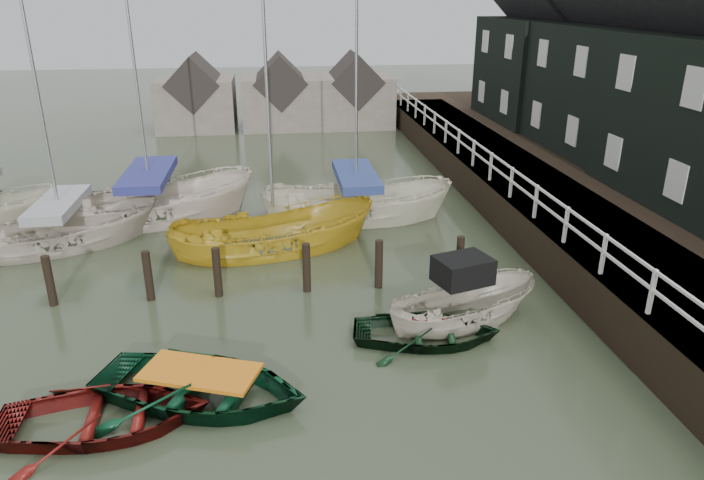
{
  "coord_description": "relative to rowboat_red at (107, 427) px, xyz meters",
  "views": [
    {
      "loc": [
        0.47,
        -12.65,
        7.69
      ],
      "look_at": [
        2.47,
        3.14,
        1.4
      ],
      "focal_mm": 32.0,
      "sensor_mm": 36.0,
      "label": 1
    }
  ],
  "objects": [
    {
      "name": "mooring_pilings",
      "position": [
        1.81,
        5.39,
        0.5
      ],
      "size": [
        13.72,
        0.22,
        1.8
      ],
      "color": "black",
      "rests_on": "ground"
    },
    {
      "name": "rowboat_dkgreen",
      "position": [
        6.79,
        2.38,
        0.0
      ],
      "size": [
        3.82,
        3.0,
        0.72
      ],
      "primitive_type": "imported",
      "rotation": [
        0.0,
        0.0,
        1.41
      ],
      "color": "black",
      "rests_on": "ground"
    },
    {
      "name": "pier",
      "position": [
        12.41,
        12.39,
        0.71
      ],
      "size": [
        3.04,
        32.0,
        2.7
      ],
      "color": "black",
      "rests_on": "ground"
    },
    {
      "name": "rowboat_green",
      "position": [
        1.73,
        0.65,
        0.0
      ],
      "size": [
        5.24,
        4.49,
        0.91
      ],
      "primitive_type": "imported",
      "rotation": [
        0.0,
        0.0,
        1.22
      ],
      "color": "#08311A",
      "rests_on": "ground"
    },
    {
      "name": "motorboat",
      "position": [
        7.87,
        3.14,
        0.1
      ],
      "size": [
        4.41,
        2.71,
        2.47
      ],
      "rotation": [
        0.0,
        0.0,
        1.87
      ],
      "color": "beige",
      "rests_on": "ground"
    },
    {
      "name": "sailboat_c",
      "position": [
        3.27,
        8.63,
        0.01
      ],
      "size": [
        7.03,
        3.76,
        11.46
      ],
      "rotation": [
        0.0,
        0.0,
        1.77
      ],
      "color": "gold",
      "rests_on": "ground"
    },
    {
      "name": "rowboat_red",
      "position": [
        0.0,
        0.0,
        0.0
      ],
      "size": [
        4.0,
        2.93,
        0.81
      ],
      "primitive_type": "imported",
      "rotation": [
        0.0,
        0.0,
        1.61
      ],
      "color": "#5B100D",
      "rests_on": "ground"
    },
    {
      "name": "land_strip",
      "position": [
        17.93,
        12.39,
        0.0
      ],
      "size": [
        14.0,
        38.0,
        1.5
      ],
      "primitive_type": "cube",
      "color": "black",
      "rests_on": "ground"
    },
    {
      "name": "sailboat_d",
      "position": [
        6.27,
        11.24,
        0.06
      ],
      "size": [
        7.14,
        3.27,
        12.69
      ],
      "rotation": [
        0.0,
        0.0,
        1.47
      ],
      "color": "silver",
      "rests_on": "ground"
    },
    {
      "name": "sailboat_a",
      "position": [
        -3.51,
        9.71,
        0.06
      ],
      "size": [
        6.54,
        4.47,
        10.89
      ],
      "rotation": [
        0.0,
        0.0,
        1.96
      ],
      "color": "beige",
      "rests_on": "ground"
    },
    {
      "name": "far_sheds",
      "position": [
        3.76,
        28.39,
        1.86
      ],
      "size": [
        14.0,
        4.08,
        4.39
      ],
      "color": "#665B51",
      "rests_on": "ground"
    },
    {
      "name": "ground",
      "position": [
        2.93,
        2.39,
        0.0
      ],
      "size": [
        120.0,
        120.0,
        0.0
      ],
      "primitive_type": "plane",
      "color": "#2D3421",
      "rests_on": "ground"
    },
    {
      "name": "sailboat_b",
      "position": [
        -1.07,
        11.9,
        0.06
      ],
      "size": [
        8.0,
        4.75,
        12.14
      ],
      "rotation": [
        0.0,
        0.0,
        1.84
      ],
      "color": "beige",
      "rests_on": "ground"
    },
    {
      "name": "quay_houses",
      "position": [
        17.92,
        11.05,
        5.68
      ],
      "size": [
        6.52,
        28.14,
        10.01
      ],
      "color": "black",
      "rests_on": "ground"
    }
  ]
}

